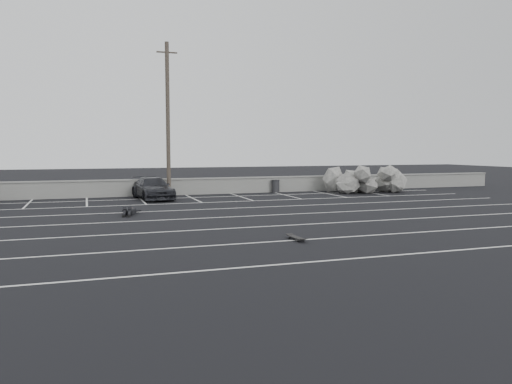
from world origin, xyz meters
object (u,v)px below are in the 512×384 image
object	(u,v)px
utility_pole	(168,119)
trash_bin	(276,186)
person	(130,209)
skateboard	(296,238)
car_right	(153,188)
riprap_pile	(366,184)

from	to	relation	value
utility_pole	trash_bin	size ratio (longest dim) A/B	10.84
person	skateboard	xyz separation A→B (m)	(4.54, -8.46, -0.15)
trash_bin	skateboard	xyz separation A→B (m)	(-5.68, -16.61, -0.36)
car_right	riprap_pile	xyz separation A→B (m)	(14.19, -0.16, -0.08)
skateboard	car_right	bearing A→B (deg)	96.14
car_right	utility_pole	bearing A→B (deg)	42.16
trash_bin	car_right	bearing A→B (deg)	-168.28
utility_pole	riprap_pile	distance (m)	13.78
car_right	riprap_pile	bearing A→B (deg)	-7.82
car_right	utility_pole	xyz separation A→B (m)	(1.15, 1.34, 4.12)
riprap_pile	skateboard	xyz separation A→B (m)	(-11.48, -14.71, -0.47)
utility_pole	person	size ratio (longest dim) A/B	3.85
riprap_pile	skateboard	world-z (taller)	riprap_pile
skateboard	utility_pole	bearing A→B (deg)	91.30
trash_bin	person	bearing A→B (deg)	-141.41
car_right	skateboard	bearing A→B (deg)	-86.83
riprap_pile	skateboard	bearing A→B (deg)	-127.95
utility_pole	person	xyz separation A→B (m)	(-2.98, -7.76, -4.53)
trash_bin	person	xyz separation A→B (m)	(-10.22, -8.16, -0.21)
car_right	trash_bin	size ratio (longest dim) A/B	5.09
car_right	utility_pole	world-z (taller)	utility_pole
person	skateboard	size ratio (longest dim) A/B	2.72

